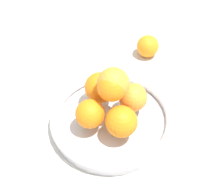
# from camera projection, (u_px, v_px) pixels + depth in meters

# --- Properties ---
(ground_plane) EXTENTS (4.00, 4.00, 0.00)m
(ground_plane) POSITION_uv_depth(u_px,v_px,m) (112.00, 124.00, 0.80)
(ground_plane) COLOR beige
(fruit_bowl) EXTENTS (0.31, 0.31, 0.04)m
(fruit_bowl) POSITION_uv_depth(u_px,v_px,m) (112.00, 119.00, 0.78)
(fruit_bowl) COLOR silver
(fruit_bowl) RESTS_ON ground_plane
(orange_pile) EXTENTS (0.16, 0.16, 0.13)m
(orange_pile) POSITION_uv_depth(u_px,v_px,m) (111.00, 98.00, 0.73)
(orange_pile) COLOR orange
(orange_pile) RESTS_ON fruit_bowl
(stray_orange) EXTENTS (0.07, 0.07, 0.07)m
(stray_orange) POSITION_uv_depth(u_px,v_px,m) (148.00, 46.00, 0.97)
(stray_orange) COLOR orange
(stray_orange) RESTS_ON ground_plane
(napkin_folded) EXTENTS (0.17, 0.17, 0.01)m
(napkin_folded) POSITION_uv_depth(u_px,v_px,m) (5.00, 106.00, 0.84)
(napkin_folded) COLOR white
(napkin_folded) RESTS_ON ground_plane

